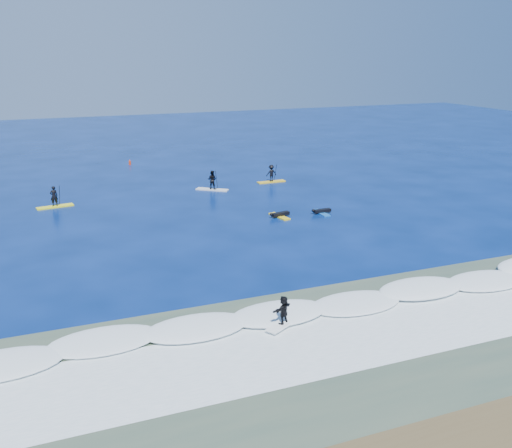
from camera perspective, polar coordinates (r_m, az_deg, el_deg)
name	(u,v)px	position (r m, az deg, el deg)	size (l,w,h in m)	color
ground	(259,245)	(36.75, 0.30, -2.08)	(160.00, 160.00, 0.00)	#031746
shallow_water	(381,344)	(25.38, 12.43, -11.67)	(90.00, 13.00, 0.01)	#384C3D
breaking_wave	(335,307)	(28.39, 7.93, -8.21)	(40.00, 6.00, 0.30)	white
whitewater	(369,334)	(26.11, 11.20, -10.75)	(34.00, 5.00, 0.02)	silver
sup_paddler_left	(54,200)	(48.11, -19.52, 2.31)	(2.90, 1.16, 1.98)	yellow
sup_paddler_center	(212,182)	(51.11, -4.41, 4.24)	(2.77, 2.34, 2.05)	silver
sup_paddler_right	(271,174)	(54.06, 1.54, 4.97)	(2.75, 0.75, 1.92)	yellow
prone_paddler_near	(279,215)	(42.81, 2.36, 0.90)	(1.69, 2.19, 0.44)	yellow
prone_paddler_far	(321,212)	(43.98, 6.54, 1.24)	(1.61, 2.04, 0.42)	#185EB5
wave_surfer	(284,312)	(25.82, 2.77, -8.76)	(1.95, 1.41, 1.41)	white
marker_buoy	(130,162)	(63.97, -12.51, 6.03)	(0.26, 0.26, 0.62)	red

